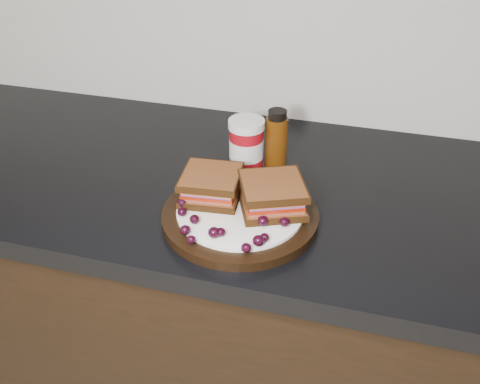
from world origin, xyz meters
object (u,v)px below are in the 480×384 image
object	(u,v)px
sandwich_left	(211,185)
oil_bottle	(276,139)
plate	(240,216)
condiment_jar	(246,144)

from	to	relation	value
sandwich_left	oil_bottle	size ratio (longest dim) A/B	0.84
sandwich_left	oil_bottle	distance (m)	0.20
plate	oil_bottle	distance (m)	0.21
sandwich_left	condiment_jar	bearing A→B (deg)	75.35
plate	condiment_jar	world-z (taller)	condiment_jar
condiment_jar	plate	bearing A→B (deg)	-78.49
plate	sandwich_left	size ratio (longest dim) A/B	2.67
plate	condiment_jar	xyz separation A→B (m)	(-0.04, 0.18, 0.04)
sandwich_left	condiment_jar	world-z (taller)	condiment_jar
plate	condiment_jar	size ratio (longest dim) A/B	2.60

